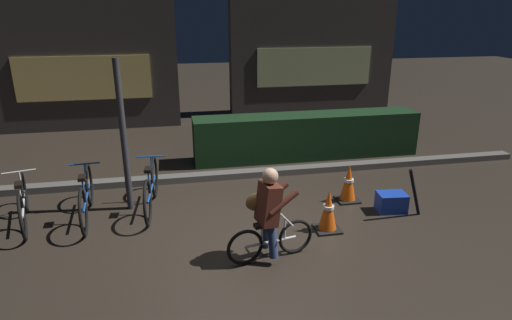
{
  "coord_description": "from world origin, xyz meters",
  "views": [
    {
      "loc": [
        -0.99,
        -5.43,
        3.08
      ],
      "look_at": [
        0.2,
        0.6,
        0.9
      ],
      "focal_mm": 30.56,
      "sensor_mm": 36.0,
      "label": 1
    }
  ],
  "objects_px": {
    "parked_bike_center_left": "(151,188)",
    "traffic_cone_near": "(328,211)",
    "street_post": "(124,137)",
    "closed_umbrella": "(415,192)",
    "blue_crate": "(391,202)",
    "parked_bike_left_mid": "(86,197)",
    "parked_bike_leftmost": "(23,203)",
    "traffic_cone_far": "(349,183)",
    "cyclist": "(268,214)"
  },
  "relations": [
    {
      "from": "parked_bike_center_left",
      "to": "traffic_cone_near",
      "type": "xyz_separation_m",
      "value": [
        2.51,
        -1.2,
        -0.06
      ]
    },
    {
      "from": "street_post",
      "to": "closed_umbrella",
      "type": "bearing_deg",
      "value": -15.01
    },
    {
      "from": "traffic_cone_near",
      "to": "blue_crate",
      "type": "relative_size",
      "value": 1.45
    },
    {
      "from": "parked_bike_left_mid",
      "to": "parked_bike_center_left",
      "type": "bearing_deg",
      "value": -86.07
    },
    {
      "from": "parked_bike_leftmost",
      "to": "parked_bike_center_left",
      "type": "xyz_separation_m",
      "value": [
        1.84,
        0.15,
        0.02
      ]
    },
    {
      "from": "parked_bike_left_mid",
      "to": "blue_crate",
      "type": "distance_m",
      "value": 4.72
    },
    {
      "from": "street_post",
      "to": "traffic_cone_far",
      "type": "bearing_deg",
      "value": -6.42
    },
    {
      "from": "cyclist",
      "to": "closed_umbrella",
      "type": "relative_size",
      "value": 1.47
    },
    {
      "from": "parked_bike_left_mid",
      "to": "closed_umbrella",
      "type": "relative_size",
      "value": 2.04
    },
    {
      "from": "parked_bike_left_mid",
      "to": "parked_bike_center_left",
      "type": "xyz_separation_m",
      "value": [
        0.95,
        0.14,
        0.0
      ]
    },
    {
      "from": "street_post",
      "to": "blue_crate",
      "type": "bearing_deg",
      "value": -12.48
    },
    {
      "from": "parked_bike_center_left",
      "to": "traffic_cone_far",
      "type": "distance_m",
      "value": 3.21
    },
    {
      "from": "parked_bike_center_left",
      "to": "closed_umbrella",
      "type": "bearing_deg",
      "value": -100.78
    },
    {
      "from": "parked_bike_left_mid",
      "to": "blue_crate",
      "type": "bearing_deg",
      "value": -102.47
    },
    {
      "from": "parked_bike_left_mid",
      "to": "cyclist",
      "type": "bearing_deg",
      "value": -127.92
    },
    {
      "from": "traffic_cone_near",
      "to": "traffic_cone_far",
      "type": "xyz_separation_m",
      "value": [
        0.68,
        0.9,
        -0.0
      ]
    },
    {
      "from": "parked_bike_left_mid",
      "to": "traffic_cone_far",
      "type": "relative_size",
      "value": 2.72
    },
    {
      "from": "parked_bike_leftmost",
      "to": "traffic_cone_far",
      "type": "relative_size",
      "value": 2.5
    },
    {
      "from": "parked_bike_center_left",
      "to": "traffic_cone_near",
      "type": "height_order",
      "value": "parked_bike_center_left"
    },
    {
      "from": "blue_crate",
      "to": "traffic_cone_far",
      "type": "bearing_deg",
      "value": 136.25
    },
    {
      "from": "traffic_cone_near",
      "to": "cyclist",
      "type": "bearing_deg",
      "value": -150.97
    },
    {
      "from": "parked_bike_left_mid",
      "to": "street_post",
      "type": "bearing_deg",
      "value": -73.11
    },
    {
      "from": "parked_bike_center_left",
      "to": "blue_crate",
      "type": "distance_m",
      "value": 3.81
    },
    {
      "from": "traffic_cone_far",
      "to": "cyclist",
      "type": "bearing_deg",
      "value": -139.19
    },
    {
      "from": "street_post",
      "to": "cyclist",
      "type": "height_order",
      "value": "street_post"
    },
    {
      "from": "street_post",
      "to": "traffic_cone_far",
      "type": "relative_size",
      "value": 3.73
    },
    {
      "from": "traffic_cone_near",
      "to": "blue_crate",
      "type": "height_order",
      "value": "traffic_cone_near"
    },
    {
      "from": "blue_crate",
      "to": "closed_umbrella",
      "type": "distance_m",
      "value": 0.42
    },
    {
      "from": "traffic_cone_far",
      "to": "parked_bike_left_mid",
      "type": "bearing_deg",
      "value": 177.76
    },
    {
      "from": "cyclist",
      "to": "traffic_cone_near",
      "type": "bearing_deg",
      "value": 17.82
    },
    {
      "from": "parked_bike_left_mid",
      "to": "closed_umbrella",
      "type": "bearing_deg",
      "value": -104.96
    },
    {
      "from": "parked_bike_left_mid",
      "to": "traffic_cone_near",
      "type": "bearing_deg",
      "value": -111.45
    },
    {
      "from": "street_post",
      "to": "parked_bike_left_mid",
      "type": "bearing_deg",
      "value": -158.73
    },
    {
      "from": "parked_bike_center_left",
      "to": "cyclist",
      "type": "bearing_deg",
      "value": -135.49
    },
    {
      "from": "parked_bike_leftmost",
      "to": "blue_crate",
      "type": "relative_size",
      "value": 3.63
    },
    {
      "from": "blue_crate",
      "to": "parked_bike_left_mid",
      "type": "bearing_deg",
      "value": 171.91
    },
    {
      "from": "cyclist",
      "to": "parked_bike_leftmost",
      "type": "bearing_deg",
      "value": 142.95
    },
    {
      "from": "closed_umbrella",
      "to": "parked_bike_leftmost",
      "type": "bearing_deg",
      "value": -26.71
    },
    {
      "from": "street_post",
      "to": "traffic_cone_far",
      "type": "xyz_separation_m",
      "value": [
        3.54,
        -0.4,
        -0.88
      ]
    },
    {
      "from": "parked_bike_leftmost",
      "to": "parked_bike_center_left",
      "type": "distance_m",
      "value": 1.85
    },
    {
      "from": "parked_bike_leftmost",
      "to": "traffic_cone_near",
      "type": "distance_m",
      "value": 4.48
    },
    {
      "from": "blue_crate",
      "to": "parked_bike_leftmost",
      "type": "bearing_deg",
      "value": 173.28
    },
    {
      "from": "parked_bike_left_mid",
      "to": "cyclist",
      "type": "height_order",
      "value": "cyclist"
    },
    {
      "from": "traffic_cone_far",
      "to": "parked_bike_leftmost",
      "type": "bearing_deg",
      "value": 178.26
    },
    {
      "from": "parked_bike_center_left",
      "to": "traffic_cone_far",
      "type": "relative_size",
      "value": 2.75
    },
    {
      "from": "closed_umbrella",
      "to": "cyclist",
      "type": "bearing_deg",
      "value": -1.57
    },
    {
      "from": "parked_bike_left_mid",
      "to": "traffic_cone_near",
      "type": "xyz_separation_m",
      "value": [
        3.46,
        -1.06,
        -0.05
      ]
    },
    {
      "from": "street_post",
      "to": "parked_bike_leftmost",
      "type": "distance_m",
      "value": 1.73
    },
    {
      "from": "closed_umbrella",
      "to": "traffic_cone_near",
      "type": "bearing_deg",
      "value": -11.82
    },
    {
      "from": "blue_crate",
      "to": "traffic_cone_near",
      "type": "bearing_deg",
      "value": -161.67
    }
  ]
}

